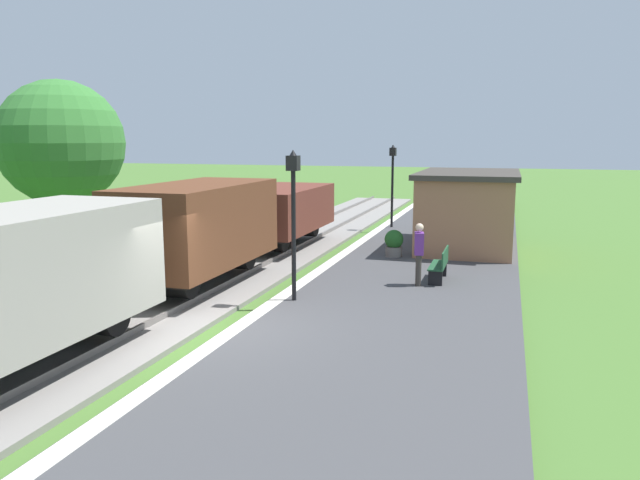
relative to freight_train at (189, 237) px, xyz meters
The scene contains 14 objects.
ground_plane 4.23m from the freight_train, 52.15° to the right, with size 160.00×160.00×0.00m, color #47702D.
platform_slab 6.56m from the freight_train, 28.88° to the right, with size 6.00×60.00×0.25m, color #424244.
platform_edge_stripe 4.38m from the freight_train, 47.81° to the right, with size 0.36×60.00×0.01m, color silver.
track_ballast 3.45m from the freight_train, 90.00° to the right, with size 3.80×60.00×0.12m, color gray.
rail_near 3.47m from the freight_train, 76.88° to the right, with size 0.07×60.00×0.14m, color slate.
rail_far 3.47m from the freight_train, 103.12° to the right, with size 0.07×60.00×0.14m, color slate.
freight_train is the anchor object (origin of this frame).
station_hut 10.74m from the freight_train, 50.72° to the left, with size 3.50×5.80×2.78m.
bench_near_hut 7.00m from the freight_train, 21.62° to the left, with size 0.42×1.50×0.91m.
person_waiting 6.23m from the freight_train, 17.27° to the left, with size 0.30×0.42×1.71m.
potted_planter 7.35m from the freight_train, 51.35° to the left, with size 0.64×0.64×0.92m.
lamp_post_near 3.48m from the freight_train, 10.69° to the right, with size 0.28×0.28×3.70m.
lamp_post_far 13.02m from the freight_train, 75.65° to the left, with size 0.28×0.28×3.70m.
tree_trackside_far 8.97m from the freight_train, 150.70° to the left, with size 4.55×4.55×6.33m.
Camera 1 is at (5.72, -11.22, 4.21)m, focal length 33.92 mm.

